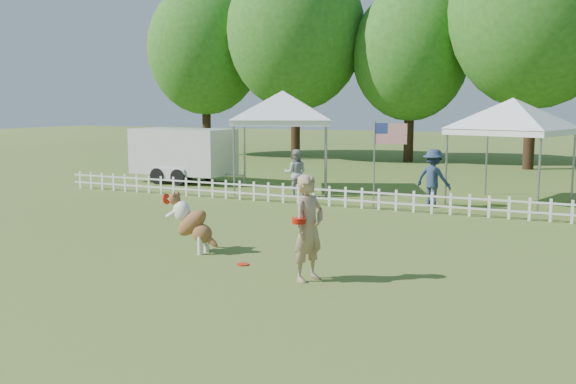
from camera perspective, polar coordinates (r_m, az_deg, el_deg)
The scene contains 15 objects.
ground at distance 12.04m, azimuth -3.15°, elevation -6.43°, with size 120.00×120.00×0.00m, color #3B5D1D.
picket_fence at distance 18.32m, azimuth 7.33°, elevation -0.60°, with size 22.00×0.08×0.60m, color white, non-canonical shape.
handler at distance 10.76m, azimuth 1.84°, elevation -3.21°, with size 0.66×0.43×1.80m, color tan.
dog at distance 13.00m, azimuth -8.47°, elevation -2.74°, with size 1.15×0.38×1.19m, color brown, non-canonical shape.
frisbee_on_turf at distance 11.99m, azimuth -4.05°, elevation -6.44°, with size 0.23×0.23×0.02m, color red.
canopy_tent_left at distance 22.16m, azimuth -0.49°, elevation 4.48°, with size 3.24×3.24×3.35m, color white, non-canonical shape.
canopy_tent_right at distance 20.21m, azimuth 19.20°, elevation 3.35°, with size 2.98×2.98×3.08m, color white, non-canonical shape.
cargo_trailer at distance 24.82m, azimuth -9.29°, elevation 3.27°, with size 4.74×2.08×2.08m, color silver, non-canonical shape.
flag_pole at distance 18.29m, azimuth 7.67°, elevation 2.36°, with size 0.96×0.10×2.49m, color gray, non-canonical shape.
spectator_a at distance 20.59m, azimuth 0.69°, elevation 1.69°, with size 0.74×0.58×1.53m, color #A4A5A9.
spectator_b at distance 19.03m, azimuth 12.79°, elevation 1.22°, with size 1.09×0.63×1.68m, color navy.
tree_far_left at distance 38.34m, azimuth -7.35°, elevation 11.53°, with size 6.60×6.60×11.00m, color #2A5A19, non-canonical shape.
tree_left at distance 35.07m, azimuth 0.68°, elevation 12.77°, with size 7.40×7.40×12.00m, color #2A5A19, non-canonical shape.
tree_center_left at distance 33.91m, azimuth 10.83°, elevation 10.94°, with size 6.00×6.00×9.80m, color #2A5A19, non-canonical shape.
tree_center_right at distance 31.53m, azimuth 21.09°, elevation 13.37°, with size 7.60×7.60×12.60m, color #2A5A19, non-canonical shape.
Camera 1 is at (5.58, -10.25, 2.95)m, focal length 40.00 mm.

